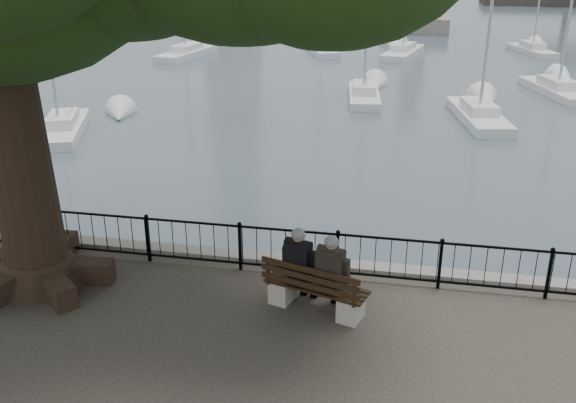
% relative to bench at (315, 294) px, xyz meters
% --- Properties ---
extents(harbor, '(260.00, 260.00, 1.20)m').
position_rel_bench_xyz_m(harbor, '(-0.75, 1.79, -0.85)').
color(harbor, slate).
rests_on(harbor, ground).
extents(railing, '(22.06, 0.06, 1.00)m').
position_rel_bench_xyz_m(railing, '(-0.75, 1.29, 0.20)').
color(railing, black).
rests_on(railing, ground).
extents(bench, '(2.01, 1.11, 1.01)m').
position_rel_bench_xyz_m(bench, '(0.00, 0.00, 0.00)').
color(bench, '#9A968B').
rests_on(bench, ground).
extents(person_left, '(0.62, 0.87, 1.61)m').
position_rel_bench_xyz_m(person_left, '(-0.28, 0.20, 0.39)').
color(person_left, black).
rests_on(person_left, ground).
extents(person_right, '(0.62, 0.87, 1.61)m').
position_rel_bench_xyz_m(person_right, '(0.34, 0.01, 0.39)').
color(person_right, black).
rests_on(person_right, ground).
extents(lion_monument, '(5.66, 5.66, 8.43)m').
position_rel_bench_xyz_m(lion_monument, '(1.25, 48.73, 0.74)').
color(lion_monument, slate).
rests_on(lion_monument, ground).
extents(sailboat_a, '(3.22, 5.46, 10.70)m').
position_rel_bench_xyz_m(sailboat_a, '(-12.45, 13.05, -1.03)').
color(sailboat_a, white).
rests_on(sailboat_a, ground).
extents(sailboat_b, '(2.04, 5.35, 12.08)m').
position_rel_bench_xyz_m(sailboat_b, '(-0.89, 21.54, -1.00)').
color(sailboat_b, white).
rests_on(sailboat_b, ground).
extents(sailboat_c, '(2.62, 5.99, 11.59)m').
position_rel_bench_xyz_m(sailboat_c, '(4.37, 18.46, -1.03)').
color(sailboat_c, white).
rests_on(sailboat_c, ground).
extents(sailboat_d, '(3.18, 5.97, 10.34)m').
position_rel_bench_xyz_m(sailboat_d, '(8.71, 24.59, -1.05)').
color(sailboat_d, white).
rests_on(sailboat_d, ground).
extents(sailboat_e, '(2.71, 6.32, 13.62)m').
position_rel_bench_xyz_m(sailboat_e, '(-13.84, 32.00, -0.98)').
color(sailboat_e, white).
rests_on(sailboat_e, ground).
extents(sailboat_f, '(2.87, 6.26, 12.90)m').
position_rel_bench_xyz_m(sailboat_f, '(0.61, 35.16, -1.00)').
color(sailboat_f, white).
rests_on(sailboat_f, ground).
extents(sailboat_g, '(3.04, 5.26, 9.42)m').
position_rel_bench_xyz_m(sailboat_g, '(9.45, 38.04, -1.06)').
color(sailboat_g, white).
rests_on(sailboat_g, ground).
extents(sailboat_h, '(3.32, 5.60, 12.28)m').
position_rel_bench_xyz_m(sailboat_h, '(-5.07, 35.38, -1.00)').
color(sailboat_h, white).
rests_on(sailboat_h, ground).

